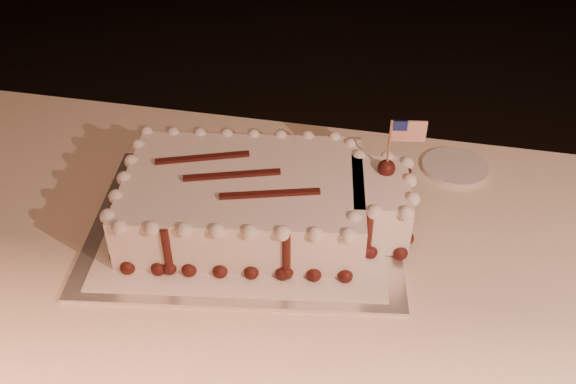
# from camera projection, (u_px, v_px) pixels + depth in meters

# --- Properties ---
(cake_board) EXTENTS (0.62, 0.51, 0.01)m
(cake_board) POSITION_uv_depth(u_px,v_px,m) (246.00, 223.00, 1.19)
(cake_board) COLOR white
(cake_board) RESTS_ON banquet_table
(doily) EXTENTS (0.56, 0.46, 0.00)m
(doily) POSITION_uv_depth(u_px,v_px,m) (246.00, 221.00, 1.19)
(doily) COLOR white
(doily) RESTS_ON cake_board
(sheet_cake) EXTENTS (0.55, 0.36, 0.21)m
(sheet_cake) POSITION_uv_depth(u_px,v_px,m) (261.00, 200.00, 1.16)
(sheet_cake) COLOR white
(sheet_cake) RESTS_ON doily
(side_plate) EXTENTS (0.14, 0.14, 0.01)m
(side_plate) POSITION_uv_depth(u_px,v_px,m) (455.00, 167.00, 1.33)
(side_plate) COLOR silver
(side_plate) RESTS_ON banquet_table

